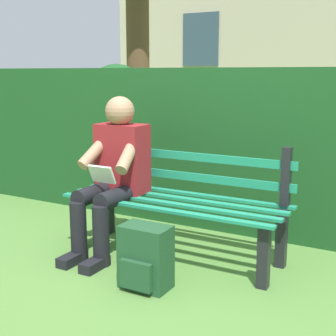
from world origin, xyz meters
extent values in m
plane|color=#517F38|center=(0.00, 0.00, 0.00)|extent=(60.00, 60.00, 0.00)
cube|color=black|center=(-0.74, 0.19, 0.21)|extent=(0.07, 0.07, 0.41)
cube|color=black|center=(0.74, 0.19, 0.21)|extent=(0.07, 0.07, 0.41)
cube|color=black|center=(-0.74, -0.19, 0.21)|extent=(0.07, 0.07, 0.41)
cube|color=black|center=(0.74, -0.19, 0.21)|extent=(0.07, 0.07, 0.41)
cube|color=#1E8460|center=(0.00, -0.24, 0.42)|extent=(1.63, 0.06, 0.02)
cube|color=#1E8460|center=(0.00, -0.08, 0.42)|extent=(1.63, 0.06, 0.02)
cube|color=#1E8460|center=(0.00, 0.08, 0.42)|extent=(1.63, 0.06, 0.02)
cube|color=#1E8460|center=(0.00, 0.24, 0.42)|extent=(1.63, 0.06, 0.02)
cube|color=black|center=(-0.74, -0.23, 0.64)|extent=(0.06, 0.06, 0.41)
cube|color=black|center=(0.74, -0.23, 0.64)|extent=(0.06, 0.06, 0.41)
cube|color=#1E8460|center=(0.00, -0.23, 0.56)|extent=(1.63, 0.02, 0.06)
cube|color=#1E8460|center=(0.00, -0.23, 0.71)|extent=(1.63, 0.02, 0.06)
cube|color=maroon|center=(0.47, -0.02, 0.69)|extent=(0.38, 0.22, 0.52)
sphere|color=#A57A5B|center=(0.47, 0.00, 1.05)|extent=(0.22, 0.22, 0.22)
cylinder|color=black|center=(0.37, 0.19, 0.45)|extent=(0.13, 0.42, 0.13)
cylinder|color=black|center=(0.57, 0.19, 0.45)|extent=(0.13, 0.42, 0.13)
cylinder|color=black|center=(0.37, 0.40, 0.22)|extent=(0.12, 0.12, 0.43)
cylinder|color=black|center=(0.57, 0.40, 0.22)|extent=(0.12, 0.12, 0.43)
cube|color=black|center=(0.37, 0.48, 0.04)|extent=(0.10, 0.24, 0.07)
cube|color=black|center=(0.57, 0.48, 0.04)|extent=(0.10, 0.24, 0.07)
cylinder|color=#A57A5B|center=(0.32, 0.12, 0.75)|extent=(0.14, 0.32, 0.26)
cylinder|color=#A57A5B|center=(0.62, 0.12, 0.75)|extent=(0.14, 0.32, 0.26)
cube|color=white|center=(0.47, 0.24, 0.61)|extent=(0.20, 0.07, 0.13)
cube|color=#19471E|center=(-0.09, -1.07, 0.69)|extent=(5.61, 0.80, 1.37)
sphere|color=#19471E|center=(1.31, -1.15, 1.10)|extent=(0.64, 0.64, 0.64)
cylinder|color=brown|center=(2.12, -2.82, 1.47)|extent=(0.32, 0.32, 2.94)
cube|color=#334756|center=(3.37, -7.47, 2.08)|extent=(0.90, 0.04, 1.20)
cube|color=#1E4728|center=(-0.09, 0.55, 0.20)|extent=(0.31, 0.19, 0.40)
cube|color=#1E4728|center=(-0.09, 0.66, 0.12)|extent=(0.22, 0.04, 0.18)
cylinder|color=#1E4728|center=(-0.18, 0.43, 0.22)|extent=(0.04, 0.04, 0.24)
cylinder|color=#1E4728|center=(0.00, 0.43, 0.22)|extent=(0.04, 0.04, 0.24)
camera|label=1|loc=(-1.60, 2.95, 1.34)|focal=51.30mm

